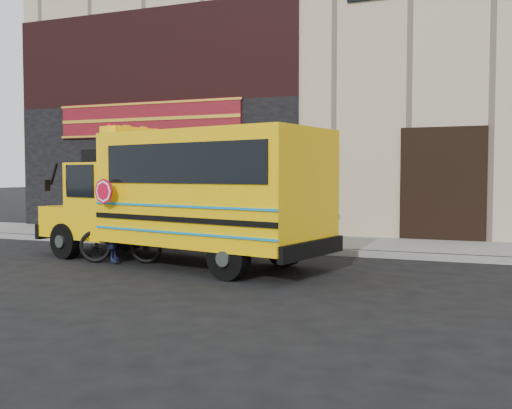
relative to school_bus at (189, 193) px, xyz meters
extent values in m
plane|color=black|center=(0.79, -0.17, -1.51)|extent=(120.00, 120.00, 0.00)
cube|color=gray|center=(0.79, 2.43, -1.43)|extent=(40.00, 0.20, 0.15)
cube|color=slate|center=(0.79, 3.93, -1.43)|extent=(40.00, 3.00, 0.15)
cube|color=tan|center=(0.79, 10.33, 4.64)|extent=(20.00, 10.00, 12.00)
cube|color=black|center=(-4.21, 5.38, 0.64)|extent=(10.00, 0.30, 4.00)
cube|color=black|center=(-4.21, 5.38, 4.14)|extent=(10.00, 0.28, 3.00)
cube|color=#570C16|center=(-4.21, 5.21, 2.14)|extent=(6.50, 0.12, 1.10)
cube|color=black|center=(-6.01, 5.23, -0.11)|extent=(1.30, 0.10, 2.50)
cube|color=black|center=(-2.41, 5.23, -0.11)|extent=(1.30, 0.10, 2.50)
cylinder|color=black|center=(-2.97, -0.24, -1.11)|extent=(0.84, 0.46, 0.80)
cylinder|color=black|center=(-2.52, 1.60, -1.11)|extent=(0.84, 0.46, 0.80)
cylinder|color=black|center=(1.49, -1.34, -1.11)|extent=(0.84, 0.46, 0.80)
cylinder|color=black|center=(1.95, 0.50, -1.11)|extent=(0.84, 0.46, 0.80)
cube|color=#F2B704|center=(-3.18, 0.79, -0.71)|extent=(1.45, 2.18, 0.70)
cube|color=black|center=(-3.72, 0.92, -0.96)|extent=(0.61, 2.02, 0.35)
cube|color=#F2B704|center=(-2.11, 0.53, -0.21)|extent=(1.67, 2.33, 1.70)
cube|color=black|center=(-2.67, 0.66, 0.19)|extent=(0.49, 1.76, 0.90)
cube|color=#F2B704|center=(0.65, -0.16, 0.11)|extent=(4.90, 3.21, 2.25)
cube|color=black|center=(2.87, -0.70, -0.96)|extent=(0.64, 2.16, 0.30)
cube|color=black|center=(0.48, -1.26, 0.59)|extent=(3.80, 0.97, 0.75)
cube|color=#F2B704|center=(-1.53, 0.38, 1.27)|extent=(0.87, 1.67, 0.28)
cylinder|color=red|center=(-1.41, -0.99, 0.04)|extent=(0.51, 0.15, 0.52)
imported|color=black|center=(-1.44, -0.38, -0.96)|extent=(1.88, 0.99, 1.09)
imported|color=black|center=(-1.52, -0.44, -0.72)|extent=(0.58, 0.68, 1.57)
camera|label=1|loc=(5.56, -10.60, 0.38)|focal=40.00mm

